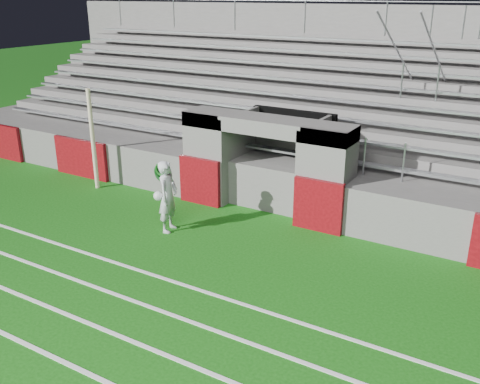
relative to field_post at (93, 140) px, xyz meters
The scene contains 5 objects.
ground 6.01m from the field_post, 24.27° to the right, with size 90.00×90.00×0.00m, color #11530D.
field_post is the anchor object (origin of this frame).
stadium_structure 7.69m from the field_post, 46.52° to the left, with size 26.00×8.48×5.42m.
goalkeeper_with_ball 4.14m from the field_post, 19.48° to the right, with size 0.64×0.75×1.84m.
hose_coil 2.35m from the field_post, 14.44° to the left, with size 0.58×0.14×0.61m.
Camera 1 is at (6.46, -8.72, 5.71)m, focal length 40.00 mm.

